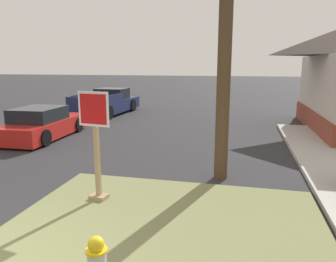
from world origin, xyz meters
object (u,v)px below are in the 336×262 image
Objects in this scene: parked_sedan_red at (42,125)px; manhole_cover at (67,205)px; pickup_truck_navy at (107,104)px; stop_sign at (96,148)px.

manhole_cover is at bearing -52.12° from parked_sedan_red.
pickup_truck_navy is (-4.28, 11.96, 0.61)m from manhole_cover.
stop_sign is 12.62m from pickup_truck_navy.
parked_sedan_red is at bearing 127.88° from manhole_cover.
pickup_truck_navy is (-4.85, 11.63, -0.58)m from stop_sign.
manhole_cover is at bearing -70.30° from pickup_truck_navy.
parked_sedan_red is at bearing -90.16° from pickup_truck_navy.
parked_sedan_red is 6.43m from pickup_truck_navy.
pickup_truck_navy is at bearing 112.64° from stop_sign.
stop_sign reaches higher than manhole_cover.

